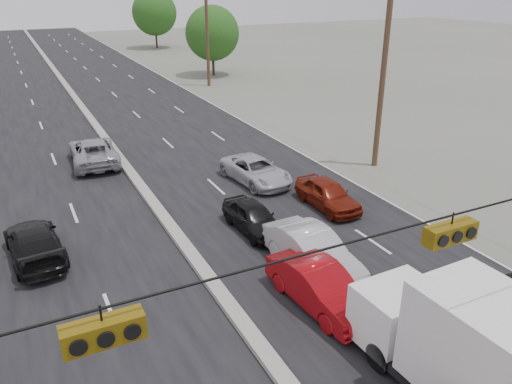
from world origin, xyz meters
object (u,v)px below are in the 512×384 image
utility_pole_right_b (383,72)px  queue_car_b (313,253)px  utility_pole_right_c (207,31)px  tree_right_mid (212,33)px  queue_car_e (328,194)px  oncoming_near (34,243)px  tree_right_far (154,13)px  box_truck (483,360)px  queue_car_c (256,171)px  oncoming_far (93,151)px  queue_car_a (253,217)px  red_sedan (320,287)px

utility_pole_right_b → queue_car_b: utility_pole_right_b is taller
utility_pole_right_c → tree_right_mid: (2.50, 5.00, -0.77)m
queue_car_b → queue_car_e: size_ratio=1.20×
queue_car_e → oncoming_near: queue_car_e is taller
tree_right_far → utility_pole_right_b: bearing=-93.6°
queue_car_b → utility_pole_right_c: bearing=72.3°
tree_right_far → box_truck: bearing=-100.1°
tree_right_far → queue_car_c: tree_right_far is taller
utility_pole_right_c → oncoming_far: (-13.90, -17.80, -4.39)m
utility_pole_right_b → queue_car_a: bearing=-156.9°
oncoming_near → box_truck: bearing=120.2°
utility_pole_right_c → tree_right_far: size_ratio=1.23×
tree_right_far → tree_right_mid: bearing=-92.3°
utility_pole_right_b → tree_right_far: (3.50, 55.00, -0.15)m
tree_right_mid → tree_right_far: (1.00, 25.00, 0.62)m
utility_pole_right_b → utility_pole_right_c: 25.00m
red_sedan → queue_car_b: (0.88, 1.82, 0.05)m
utility_pole_right_c → oncoming_near: bearing=-122.8°
queue_car_a → queue_car_c: queue_car_c is taller
queue_car_c → tree_right_mid: bearing=65.4°
oncoming_near → tree_right_far: bearing=-115.1°
utility_pole_right_b → oncoming_near: size_ratio=2.28×
tree_right_mid → tree_right_far: bearing=87.7°
box_truck → queue_car_b: 7.12m
utility_pole_right_c → oncoming_near: size_ratio=2.28×
red_sedan → utility_pole_right_b: bearing=39.1°
utility_pole_right_b → oncoming_far: utility_pole_right_b is taller
box_truck → queue_car_c: (1.96, 15.49, -1.02)m
utility_pole_right_c → red_sedan: bearing=-106.0°
tree_right_mid → box_truck: 46.34m
red_sedan → oncoming_far: (-4.02, 16.77, 0.02)m
queue_car_a → queue_car_e: size_ratio=0.94×
utility_pole_right_c → queue_car_a: bearing=-108.1°
utility_pole_right_b → utility_pole_right_c: same height
tree_right_mid → queue_car_c: tree_right_mid is taller
tree_right_far → red_sedan: size_ratio=1.94×
utility_pole_right_c → tree_right_mid: size_ratio=1.40×
queue_car_a → queue_car_e: 4.04m
tree_right_far → oncoming_far: bearing=-110.0°
utility_pole_right_c → utility_pole_right_b: bearing=-90.0°
tree_right_mid → queue_car_e: size_ratio=1.89×
oncoming_near → queue_car_e: bearing=170.2°
box_truck → queue_car_c: bearing=80.8°
box_truck → oncoming_far: 22.57m
box_truck → queue_car_c: box_truck is taller
queue_car_a → oncoming_far: 12.08m
red_sedan → oncoming_far: size_ratio=0.81×
oncoming_far → red_sedan: bearing=106.8°
red_sedan → tree_right_mid: bearing=67.7°
utility_pole_right_b → queue_car_c: (-7.03, 0.68, -4.49)m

